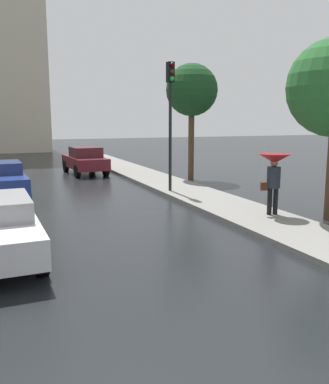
{
  "coord_description": "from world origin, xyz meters",
  "views": [
    {
      "loc": [
        -1.9,
        -2.88,
        2.93
      ],
      "look_at": [
        1.6,
        5.79,
        1.29
      ],
      "focal_mm": 39.0,
      "sensor_mm": 36.0,
      "label": 1
    }
  ],
  "objects": [
    {
      "name": "traffic_light",
      "position": [
        4.38,
        12.07,
        3.5
      ],
      "size": [
        0.26,
        0.39,
        4.9
      ],
      "color": "black",
      "rests_on": "sidewalk_strip"
    },
    {
      "name": "car_blue_mid_road",
      "position": [
        -1.81,
        13.18,
        0.73
      ],
      "size": [
        1.86,
        3.9,
        1.39
      ],
      "rotation": [
        0.0,
        0.0,
        3.19
      ],
      "color": "navy",
      "rests_on": "ground"
    },
    {
      "name": "street_tree_mid",
      "position": [
        6.92,
        15.5,
        4.25
      ],
      "size": [
        2.47,
        2.47,
        5.53
      ],
      "color": "#4C3823",
      "rests_on": "ground"
    },
    {
      "name": "pedestrian_with_umbrella_near",
      "position": [
        5.56,
        7.1,
        1.55
      ],
      "size": [
        0.95,
        0.95,
        1.8
      ],
      "rotation": [
        0.0,
        0.0,
        -0.26
      ],
      "color": "black",
      "rests_on": "sidewalk_strip"
    },
    {
      "name": "car_maroon_far_ahead",
      "position": [
        2.51,
        19.45,
        0.75
      ],
      "size": [
        1.91,
        4.12,
        1.46
      ],
      "rotation": [
        0.0,
        0.0,
        0.06
      ],
      "color": "maroon",
      "rests_on": "ground"
    }
  ]
}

